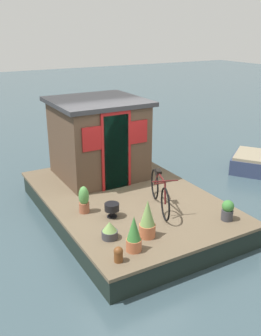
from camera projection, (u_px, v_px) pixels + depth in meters
ground_plane at (126, 215)px, 8.45m from camera, size 60.00×60.00×0.00m
houseboat_deck at (126, 205)px, 8.36m from camera, size 4.96×3.31×0.50m
houseboat_cabin at (98, 138)px, 9.05m from camera, size 2.04×2.10×1.89m
bicycle at (160, 192)px, 7.56m from camera, size 1.53×0.70×0.78m
potted_plant_lavender at (228, 210)px, 7.15m from camera, size 0.23×0.23×0.40m
potted_plant_basil at (84, 200)px, 7.42m from camera, size 0.20×0.20×0.55m
potted_plant_ivy at (147, 220)px, 6.54m from camera, size 0.29×0.29×0.70m
potted_plant_sage at (134, 234)px, 6.14m from camera, size 0.26×0.26×0.63m
potted_plant_geranium at (110, 230)px, 6.54m from camera, size 0.29×0.29×0.32m
charcoal_grill at (112, 208)px, 7.26m from camera, size 0.29×0.29×0.28m
mooring_bollard at (118, 254)px, 5.90m from camera, size 0.15×0.15×0.26m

